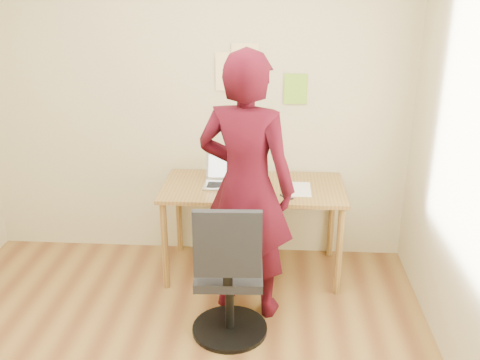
# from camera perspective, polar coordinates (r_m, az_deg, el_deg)

# --- Properties ---
(room) EXTENTS (3.58, 3.58, 2.78)m
(room) POSITION_cam_1_polar(r_m,az_deg,el_deg) (2.70, -10.52, 1.06)
(room) COLOR brown
(room) RESTS_ON ground
(desk) EXTENTS (1.40, 0.70, 0.74)m
(desk) POSITION_cam_1_polar(r_m,az_deg,el_deg) (4.16, 1.42, -1.77)
(desk) COLOR olive
(desk) RESTS_ON ground
(laptop) EXTENTS (0.31, 0.28, 0.22)m
(laptop) POSITION_cam_1_polar(r_m,az_deg,el_deg) (4.15, -1.67, 0.20)
(laptop) COLOR #ABABB2
(laptop) RESTS_ON desk
(paper_sheet) EXTENTS (0.21, 0.31, 0.00)m
(paper_sheet) POSITION_cam_1_polar(r_m,az_deg,el_deg) (4.08, 6.06, -0.97)
(paper_sheet) COLOR white
(paper_sheet) RESTS_ON desk
(phone) EXTENTS (0.10, 0.12, 0.01)m
(phone) POSITION_cam_1_polar(r_m,az_deg,el_deg) (3.93, 5.00, -1.79)
(phone) COLOR black
(phone) RESTS_ON desk
(wall_note_left) EXTENTS (0.21, 0.00, 0.30)m
(wall_note_left) POSITION_cam_1_polar(r_m,az_deg,el_deg) (4.27, -1.18, 11.48)
(wall_note_left) COLOR #FDE397
(wall_note_left) RESTS_ON room
(wall_note_mid) EXTENTS (0.21, 0.00, 0.30)m
(wall_note_mid) POSITION_cam_1_polar(r_m,az_deg,el_deg) (4.25, 0.52, 12.38)
(wall_note_mid) COLOR #FDE397
(wall_note_mid) RESTS_ON room
(wall_note_right) EXTENTS (0.18, 0.00, 0.24)m
(wall_note_right) POSITION_cam_1_polar(r_m,az_deg,el_deg) (4.28, 5.96, 9.63)
(wall_note_right) COLOR #83C22B
(wall_note_right) RESTS_ON room
(office_chair) EXTENTS (0.51, 0.51, 0.98)m
(office_chair) POSITION_cam_1_polar(r_m,az_deg,el_deg) (3.49, -1.19, -10.81)
(office_chair) COLOR black
(office_chair) RESTS_ON ground
(person) EXTENTS (0.77, 0.62, 1.85)m
(person) POSITION_cam_1_polar(r_m,az_deg,el_deg) (3.59, 0.65, -0.79)
(person) COLOR #3E0813
(person) RESTS_ON ground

